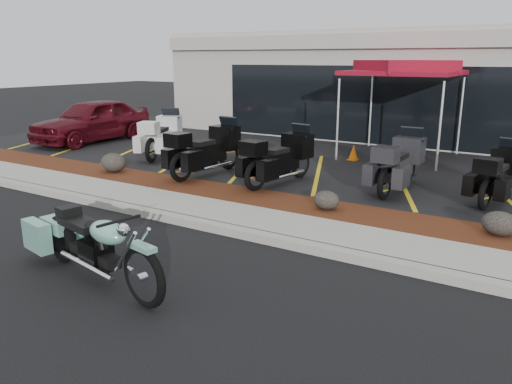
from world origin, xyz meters
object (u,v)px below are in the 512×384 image
Objects in this scene: hero_cruiser at (144,268)px; traffic_cone at (353,152)px; popup_canopy at (405,69)px; touring_white at (171,130)px; parked_car at (92,120)px.

hero_cruiser is 6.73× the size of traffic_cone.
hero_cruiser is 0.84× the size of popup_canopy.
touring_white is 5.71m from traffic_cone.
touring_white is 5.24× the size of traffic_cone.
traffic_cone is (5.41, 1.78, -0.47)m from touring_white.
hero_cruiser is at bearing -84.51° from traffic_cone.
touring_white reaches higher than traffic_cone.
hero_cruiser is 11.03m from popup_canopy.
touring_white is at bearing -142.07° from popup_canopy.
touring_white reaches higher than hero_cruiser.
popup_canopy is at bearing 16.13° from parked_car.
popup_canopy is at bearing 50.49° from traffic_cone.
traffic_cone is 2.81m from popup_canopy.
traffic_cone is (-0.92, 9.62, -0.16)m from hero_cruiser.
parked_car is (-10.08, 7.92, 0.36)m from hero_cruiser.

